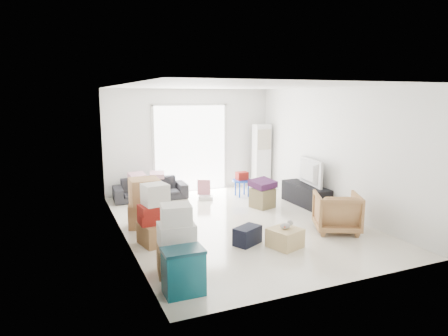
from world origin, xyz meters
name	(u,v)px	position (x,y,z in m)	size (l,w,h in m)	color
room_shell	(238,156)	(0.00, 0.00, 1.35)	(4.98, 6.48, 3.18)	white
sliding_door	(191,145)	(0.00, 2.98, 1.24)	(2.10, 0.04, 2.33)	white
ac_tower	(261,156)	(1.95, 2.65, 0.88)	(0.45, 0.30, 1.75)	white
tv_console	(306,195)	(2.00, 0.55, 0.24)	(0.43, 1.45, 0.48)	black
television	(306,182)	(2.00, 0.55, 0.55)	(1.06, 0.61, 0.14)	black
sofa	(150,186)	(-1.21, 2.50, 0.35)	(1.77, 0.52, 0.69)	#29292E
pillow_left	(137,170)	(-1.53, 2.51, 0.75)	(0.34, 0.27, 0.11)	#C9939D
pillow_right	(157,169)	(-1.04, 2.47, 0.76)	(0.39, 0.31, 0.13)	#C9939D
armchair	(337,210)	(1.47, -1.21, 0.41)	(0.79, 0.74, 0.81)	#A06E47
storage_bins	(183,271)	(-1.90, -2.41, 0.31)	(0.53, 0.38, 0.61)	#0E505D
box_stack_a	(177,243)	(-1.80, -1.78, 0.46)	(0.62, 0.54, 1.02)	olive
box_stack_b	(156,218)	(-1.80, -0.53, 0.46)	(0.62, 0.62, 1.05)	olive
box_stack_c	(145,203)	(-1.77, 0.48, 0.46)	(0.74, 0.67, 0.95)	olive
loose_box	(173,225)	(-1.40, -0.16, 0.16)	(0.39, 0.39, 0.32)	olive
duffel_bag	(247,235)	(-0.37, -1.16, 0.15)	(0.48, 0.29, 0.31)	black
ottoman	(262,198)	(0.98, 0.77, 0.22)	(0.44, 0.44, 0.44)	olive
blanket	(263,185)	(0.98, 0.77, 0.51)	(0.49, 0.49, 0.14)	#421A41
kids_table	(242,179)	(1.00, 1.90, 0.44)	(0.50, 0.50, 0.63)	blue
toy_walker	(205,194)	(0.04, 2.01, 0.13)	(0.44, 0.43, 0.47)	silver
wood_crate	(285,238)	(0.16, -1.53, 0.16)	(0.48, 0.48, 0.32)	#D9B87D
plush_bunny	(287,225)	(0.19, -1.52, 0.38)	(0.26, 0.15, 0.13)	#B2ADA8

